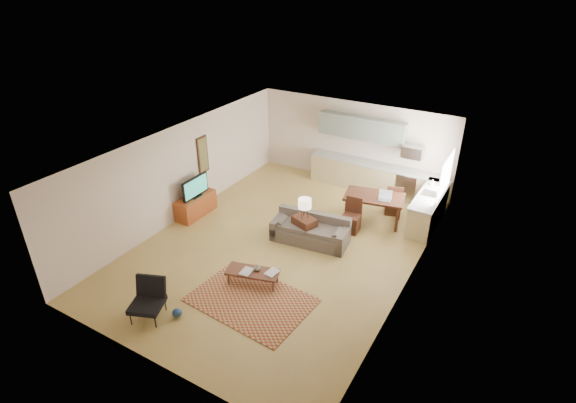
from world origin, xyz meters
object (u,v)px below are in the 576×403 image
Objects in this scene: coffee_table at (253,277)px; tv_credenza at (196,205)px; dining_table at (373,209)px; sofa at (310,230)px; armchair at (146,302)px; console_table at (304,229)px.

coffee_table is 0.92× the size of tv_credenza.
sofa is at bearing -131.60° from dining_table.
dining_table reaches higher than tv_credenza.
console_table is at bearing 49.91° from armchair.
armchair is 0.64× the size of tv_credenza.
tv_credenza is (-1.97, 3.81, -0.12)m from armchair.
console_table is at bearing 70.31° from coffee_table.
sofa is at bearing 36.84° from console_table.
coffee_table is at bearing -104.52° from sofa.
armchair is at bearing -62.71° from tv_credenza.
armchair is (-1.55, -4.21, 0.06)m from sofa.
tv_credenza reaches higher than coffee_table.
sofa is 2.08m from dining_table.
sofa is at bearing 6.39° from tv_credenza.
sofa is at bearing 66.50° from coffee_table.
console_table reaches higher than tv_credenza.
console_table is (3.36, 0.35, 0.05)m from tv_credenza.
armchair is at bearing -117.04° from sofa.
armchair is at bearing -88.41° from console_table.
dining_table is (1.34, 4.02, 0.23)m from coffee_table.
tv_credenza is at bearing -153.98° from console_table.
dining_table is (1.04, 1.80, 0.05)m from sofa.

